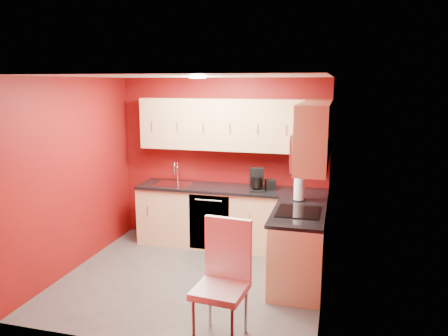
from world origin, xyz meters
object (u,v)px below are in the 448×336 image
at_px(sink, 174,182).
at_px(dining_chair, 220,283).
at_px(napkin_holder, 270,185).
at_px(coffee_maker, 257,180).
at_px(paper_towel, 299,188).
at_px(microwave, 310,150).

relative_size(sink, dining_chair, 0.45).
relative_size(sink, napkin_holder, 3.51).
height_order(napkin_holder, dining_chair, dining_chair).
distance_m(napkin_holder, dining_chair, 2.44).
height_order(coffee_maker, dining_chair, coffee_maker).
distance_m(sink, paper_towel, 1.99).
bearing_deg(dining_chair, coffee_maker, 97.79).
relative_size(microwave, dining_chair, 0.66).
relative_size(microwave, sink, 1.46).
xyz_separation_m(microwave, paper_towel, (-0.16, 0.54, -0.59)).
bearing_deg(sink, dining_chair, -59.77).
xyz_separation_m(napkin_holder, paper_towel, (0.45, -0.46, 0.09)).
distance_m(sink, dining_chair, 2.80).
distance_m(microwave, paper_towel, 0.82).
relative_size(sink, paper_towel, 1.62).
bearing_deg(napkin_holder, sink, -179.87).
xyz_separation_m(microwave, coffee_maker, (-0.78, 0.89, -0.59)).
bearing_deg(paper_towel, coffee_maker, 150.59).
bearing_deg(paper_towel, sink, 166.59).
bearing_deg(napkin_holder, dining_chair, -92.00).
bearing_deg(dining_chair, paper_towel, 80.21).
bearing_deg(paper_towel, napkin_holder, 134.16).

